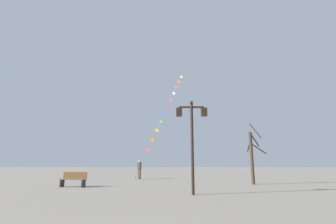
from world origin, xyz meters
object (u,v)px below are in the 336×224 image
at_px(bare_tree, 252,155).
at_px(kite_flyer, 139,169).
at_px(twin_lantern_lamp_post, 192,128).
at_px(kite_train, 166,110).
at_px(park_bench, 74,179).

bearing_deg(bare_tree, kite_flyer, 146.40).
distance_m(twin_lantern_lamp_post, kite_flyer, 12.32).
height_order(twin_lantern_lamp_post, kite_train, kite_train).
bearing_deg(bare_tree, twin_lantern_lamp_post, -129.03).
distance_m(kite_train, kite_flyer, 11.32).
xyz_separation_m(kite_train, kite_flyer, (-2.30, -8.32, -7.32)).
bearing_deg(bare_tree, park_bench, -170.18).
bearing_deg(park_bench, kite_flyer, 79.23).
bearing_deg(twin_lantern_lamp_post, park_bench, 151.53).
xyz_separation_m(kite_train, park_bench, (-5.40, -16.03, -7.77)).
relative_size(kite_flyer, bare_tree, 0.40).
xyz_separation_m(twin_lantern_lamp_post, bare_tree, (4.70, 5.80, -1.11)).
relative_size(twin_lantern_lamp_post, kite_flyer, 2.58).
bearing_deg(kite_train, park_bench, -108.61).
bearing_deg(kite_flyer, kite_train, 0.45).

